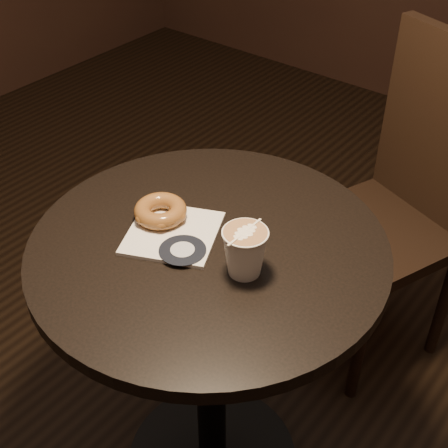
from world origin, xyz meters
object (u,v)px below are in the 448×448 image
object	(u,v)px
cafe_table	(210,315)
doughnut	(160,211)
latte_cup	(245,252)
chair	(406,191)
pastry_bag	(173,233)

from	to	relation	value
cafe_table	doughnut	distance (m)	0.25
doughnut	latte_cup	size ratio (longest dim) A/B	1.14
cafe_table	latte_cup	bearing A→B (deg)	-12.24
cafe_table	chair	xyz separation A→B (m)	(0.12, 0.70, -0.01)
latte_cup	doughnut	bearing A→B (deg)	175.55
latte_cup	chair	bearing A→B (deg)	88.96
cafe_table	pastry_bag	distance (m)	0.22
latte_cup	cafe_table	bearing A→B (deg)	167.76
chair	pastry_bag	bearing A→B (deg)	-83.74
doughnut	latte_cup	bearing A→B (deg)	-4.45
doughnut	latte_cup	distance (m)	0.22
cafe_table	doughnut	size ratio (longest dim) A/B	7.07
pastry_bag	cafe_table	bearing A→B (deg)	-5.86
cafe_table	pastry_bag	size ratio (longest dim) A/B	4.40
cafe_table	latte_cup	world-z (taller)	latte_cup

